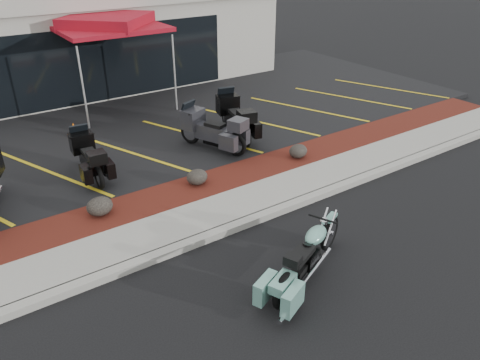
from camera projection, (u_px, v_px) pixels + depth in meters
ground at (245, 256)px, 9.19m from camera, size 90.00×90.00×0.00m
curb at (220, 232)px, 9.81m from camera, size 24.00×0.25×0.15m
sidewalk at (203, 217)px, 10.32m from camera, size 24.00×1.20×0.15m
mulch_bed at (178, 195)px, 11.20m from camera, size 24.00×1.20×0.16m
upper_lot at (99, 128)px, 15.13m from camera, size 26.00×9.60×0.15m
dealership_building at (39, 36)px, 18.81m from camera, size 18.00×8.16×4.00m
boulder_left at (100, 206)px, 10.18m from camera, size 0.58×0.48×0.41m
boulder_mid at (197, 177)px, 11.45m from camera, size 0.53×0.45×0.38m
boulder_right at (298, 151)px, 12.82m from camera, size 0.53×0.44×0.37m
hero_cruiser at (330, 228)px, 9.20m from camera, size 2.83×1.74×0.98m
touring_black_mid at (81, 146)px, 12.18m from camera, size 0.89×2.06×1.17m
touring_grey at (190, 123)px, 13.51m from camera, size 1.62×2.38×1.29m
touring_black_rear at (226, 108)px, 14.62m from camera, size 1.39×2.43×1.33m
traffic_cone at (74, 129)px, 14.22m from camera, size 0.38×0.38×0.41m
popup_canopy at (107, 24)px, 15.50m from camera, size 4.30×4.30×3.13m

